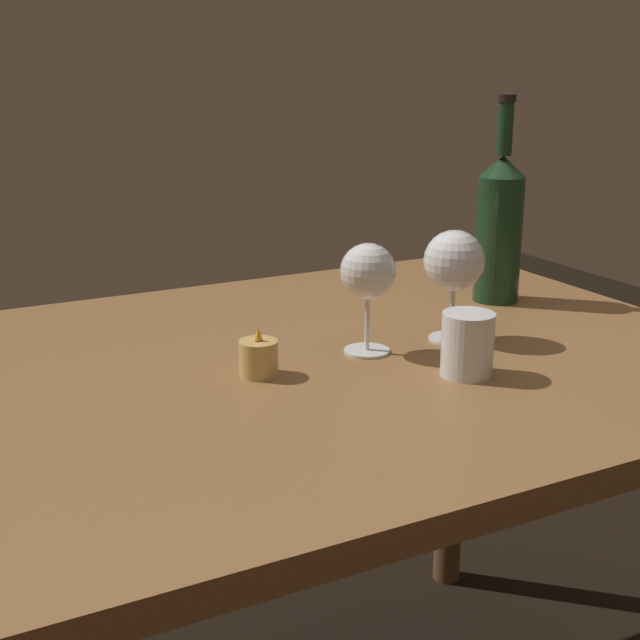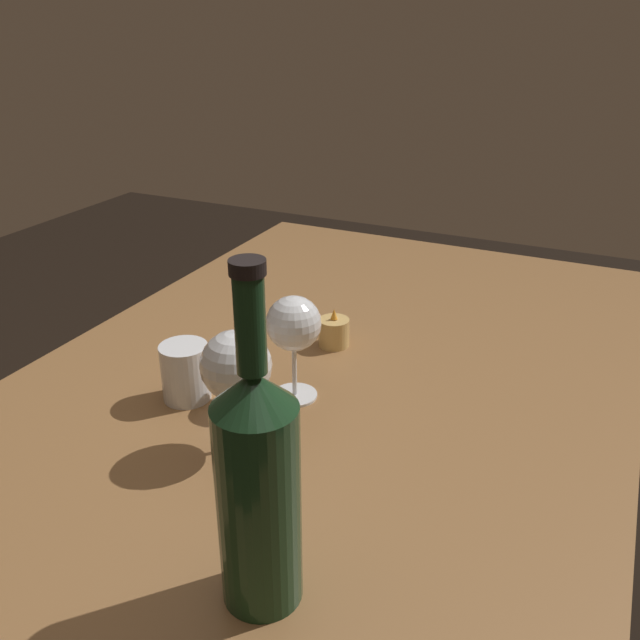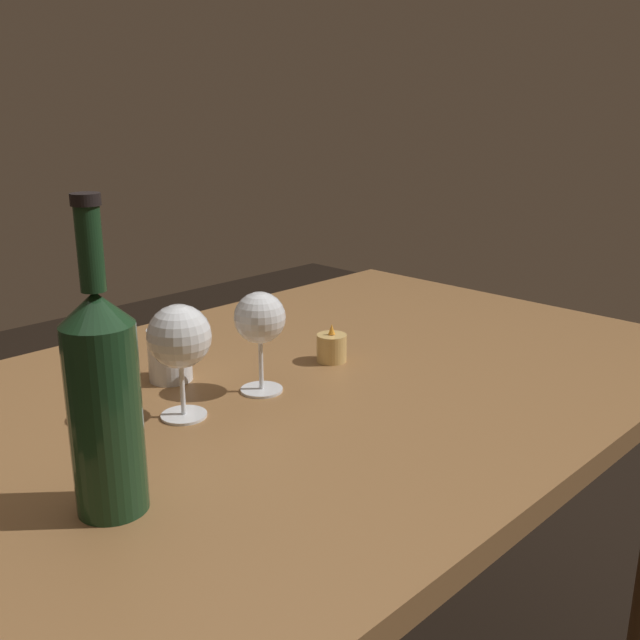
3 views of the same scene
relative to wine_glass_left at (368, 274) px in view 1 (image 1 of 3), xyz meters
name	(u,v)px [view 1 (image 1 of 3)]	position (x,y,z in m)	size (l,w,h in m)	color
dining_table	(285,421)	(0.12, -0.02, -0.20)	(1.30, 0.90, 0.74)	olive
wine_glass_left	(368,274)	(0.00, 0.00, 0.00)	(0.08, 0.08, 0.16)	white
wine_glass_right	(454,263)	(-0.14, 0.01, 0.00)	(0.09, 0.09, 0.17)	white
wine_bottle	(499,225)	(-0.34, -0.14, 0.02)	(0.08, 0.08, 0.35)	#19381E
water_tumbler	(467,348)	(-0.07, 0.14, -0.08)	(0.07, 0.07, 0.09)	white
votive_candle	(259,359)	(0.17, 0.02, -0.09)	(0.05, 0.05, 0.07)	#DBB266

